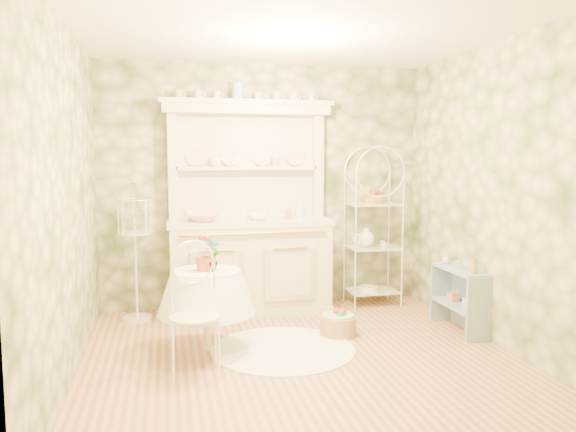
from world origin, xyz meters
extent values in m
plane|color=tan|center=(0.00, 0.00, 0.00)|extent=(3.60, 3.60, 0.00)
plane|color=white|center=(0.00, 0.00, 2.70)|extent=(3.60, 3.60, 0.00)
plane|color=beige|center=(-1.80, 0.00, 1.35)|extent=(3.60, 3.60, 0.00)
plane|color=beige|center=(1.80, 0.00, 1.35)|extent=(3.60, 3.60, 0.00)
plane|color=beige|center=(0.00, 1.80, 1.35)|extent=(3.60, 3.60, 0.00)
plane|color=beige|center=(0.00, -1.80, 1.35)|extent=(3.60, 3.60, 0.00)
cube|color=#EDE3C7|center=(-0.20, 1.52, 1.15)|extent=(1.87, 0.61, 2.29)
cube|color=white|center=(1.22, 1.55, 0.93)|extent=(0.59, 0.43, 1.86)
cube|color=#839DB9|center=(1.68, 0.41, 0.28)|extent=(0.26, 0.66, 0.57)
cylinder|color=white|center=(-0.75, 0.35, 0.36)|extent=(0.68, 0.68, 0.71)
cube|color=white|center=(-0.88, -0.14, 0.44)|extent=(0.48, 0.48, 0.89)
cube|color=white|center=(-1.39, 1.43, 0.73)|extent=(0.37, 0.37, 1.46)
cylinder|color=#A98453|center=(0.49, 0.52, 0.11)|extent=(0.43, 0.43, 0.23)
cylinder|color=white|center=(-0.10, 0.24, 0.01)|extent=(1.37, 1.37, 0.01)
imported|color=white|center=(-0.70, 1.44, 1.02)|extent=(0.40, 0.40, 0.08)
imported|color=white|center=(-0.12, 1.47, 1.02)|extent=(0.29, 0.29, 0.07)
imported|color=white|center=(-0.55, 1.68, 1.61)|extent=(0.15, 0.15, 0.10)
imported|color=white|center=(0.12, 1.68, 1.61)|extent=(0.12, 0.12, 0.10)
imported|color=#3F7238|center=(-0.71, 0.30, 0.85)|extent=(0.17, 0.13, 0.29)
imported|color=#BC7B4B|center=(1.68, 0.18, 0.68)|extent=(0.09, 0.09, 0.18)
imported|color=#92B7DC|center=(1.64, 0.38, 0.65)|extent=(0.06, 0.06, 0.11)
imported|color=silver|center=(1.66, 0.66, 0.65)|extent=(0.09, 0.09, 0.10)
camera|label=1|loc=(-1.07, -4.42, 1.68)|focal=35.00mm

